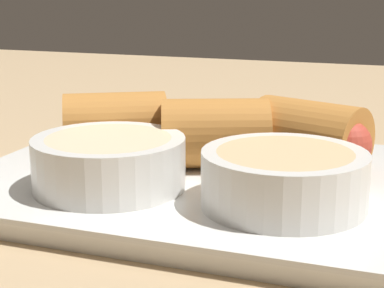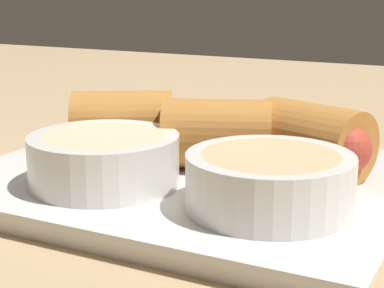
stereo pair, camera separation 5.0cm
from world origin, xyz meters
The scene contains 8 objects.
table_surface centered at (0.00, 0.00, 1.00)cm, with size 180.00×140.00×2.00cm.
serving_plate centered at (1.05, 2.94, 2.76)cm, with size 27.96×23.20×1.50cm.
roll_front_left centered at (6.97, 1.28, 5.82)cm, with size 8.43×7.49×4.64cm.
roll_front_right centered at (-6.46, 0.53, 5.82)cm, with size 8.29×6.83×4.64cm.
roll_back_left centered at (-0.19, 1.25, 5.82)cm, with size 8.30×6.97×4.64cm.
dipping_bowl_near centered at (4.57, 7.87, 5.20)cm, with size 9.23×9.23×3.12cm.
dipping_bowl_far centered at (-6.03, 7.47, 5.20)cm, with size 9.23×9.23×3.12cm.
spoon centered at (-3.09, -11.32, 2.56)cm, with size 14.85×4.77×1.24cm.
Camera 1 is at (-12.85, 41.02, 15.69)cm, focal length 60.00 mm.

